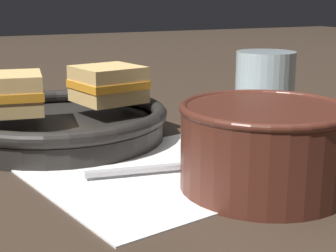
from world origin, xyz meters
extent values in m
plane|color=#382B21|center=(0.00, 0.00, 0.00)|extent=(4.00, 4.00, 0.00)
cube|color=white|center=(0.00, 0.02, 0.00)|extent=(0.29, 0.26, 0.00)
cylinder|color=#4C2319|center=(0.06, -0.06, 0.04)|extent=(0.15, 0.15, 0.08)
cylinder|color=gold|center=(0.06, -0.06, 0.07)|extent=(0.13, 0.13, 0.01)
torus|color=#4C2319|center=(0.06, -0.06, 0.08)|extent=(0.16, 0.16, 0.01)
cube|color=#B7B7BC|center=(-0.03, 0.02, 0.01)|extent=(0.12, 0.03, 0.01)
ellipsoid|color=#B7B7BC|center=(0.06, 0.00, 0.01)|extent=(0.06, 0.04, 0.01)
cylinder|color=black|center=(-0.06, 0.19, 0.01)|extent=(0.25, 0.25, 0.02)
torus|color=black|center=(-0.06, 0.19, 0.03)|extent=(0.26, 0.26, 0.02)
cube|color=#DBB26B|center=(-0.13, 0.18, 0.05)|extent=(0.09, 0.09, 0.02)
cube|color=orange|center=(-0.13, 0.18, 0.07)|extent=(0.09, 0.09, 0.01)
cube|color=#DBB26B|center=(-0.13, 0.18, 0.08)|extent=(0.09, 0.09, 0.02)
cube|color=#DBB26B|center=(0.00, 0.19, 0.05)|extent=(0.09, 0.09, 0.02)
cube|color=orange|center=(0.00, 0.19, 0.07)|extent=(0.09, 0.09, 0.01)
cube|color=#DBB26B|center=(0.00, 0.19, 0.08)|extent=(0.09, 0.09, 0.02)
cylinder|color=silver|center=(0.19, 0.12, 0.05)|extent=(0.08, 0.08, 0.10)
camera|label=1|loc=(-0.22, -0.43, 0.17)|focal=55.00mm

